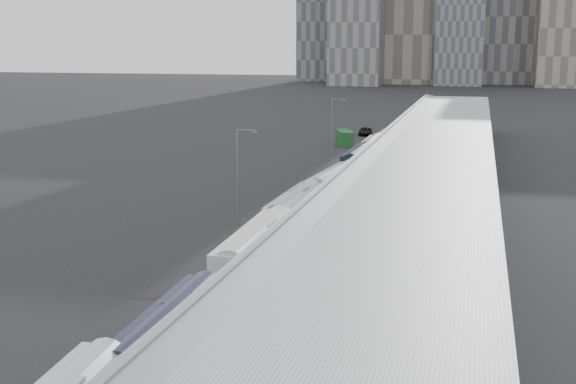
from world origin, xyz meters
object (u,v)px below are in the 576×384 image
(bus_2, at_px, (258,257))
(suv, at_px, (365,131))
(bus_5, at_px, (360,164))
(bus_4, at_px, (335,189))
(street_lamp_near, at_px, (239,170))
(bus_1, at_px, (170,343))
(shipping_container, at_px, (344,138))
(bus_6, at_px, (372,153))
(street_lamp_far, at_px, (333,123))
(bus_3, at_px, (296,214))

(bus_2, distance_m, suv, 88.78)
(bus_2, bearing_deg, bus_5, 88.25)
(bus_4, distance_m, street_lamp_near, 14.01)
(suv, bearing_deg, bus_5, -88.18)
(street_lamp_near, bearing_deg, bus_1, -78.11)
(bus_5, relative_size, shipping_container, 2.19)
(bus_5, xyz_separation_m, street_lamp_near, (-6.92, -28.61, 3.63))
(bus_6, height_order, shipping_container, bus_6)
(bus_1, bearing_deg, shipping_container, 92.66)
(street_lamp_far, distance_m, shipping_container, 13.44)
(bus_3, height_order, bus_6, bus_3)
(street_lamp_near, xyz_separation_m, suv, (0.74, 73.11, -4.55))
(street_lamp_near, height_order, street_lamp_far, street_lamp_near)
(bus_1, relative_size, bus_3, 0.95)
(bus_5, distance_m, bus_6, 10.94)
(bus_4, bearing_deg, street_lamp_far, 107.16)
(bus_1, relative_size, suv, 2.33)
(bus_6, height_order, suv, bus_6)
(bus_3, bearing_deg, suv, 95.31)
(bus_1, distance_m, suv, 104.23)
(bus_1, xyz_separation_m, street_lamp_far, (-6.48, 76.04, 3.64))
(bus_5, relative_size, bus_6, 1.05)
(bus_2, bearing_deg, bus_1, -91.48)
(street_lamp_far, height_order, shipping_container, street_lamp_far)
(street_lamp_far, distance_m, suv, 28.39)
(bus_5, distance_m, street_lamp_near, 29.66)
(suv, bearing_deg, street_lamp_far, -97.52)
(bus_6, relative_size, street_lamp_far, 1.43)
(bus_1, height_order, bus_5, bus_5)
(bus_3, bearing_deg, bus_1, -87.29)
(bus_1, bearing_deg, bus_2, 87.92)
(bus_6, relative_size, shipping_container, 2.08)
(shipping_container, relative_size, suv, 1.16)
(bus_3, height_order, bus_5, bus_5)
(bus_5, distance_m, shipping_container, 30.26)
(bus_2, xyz_separation_m, bus_4, (0.38, 27.08, -0.09))
(bus_4, height_order, street_lamp_near, street_lamp_near)
(shipping_container, xyz_separation_m, suv, (1.30, 15.18, -0.54))
(street_lamp_near, bearing_deg, suv, 89.42)
(bus_2, bearing_deg, street_lamp_far, 94.86)
(bus_1, height_order, suv, bus_1)
(bus_3, height_order, suv, bus_3)
(bus_1, xyz_separation_m, bus_6, (0.43, 70.51, 0.07))
(street_lamp_near, xyz_separation_m, shipping_container, (-0.56, 57.93, -4.01))
(shipping_container, bearing_deg, street_lamp_near, -110.09)
(bus_2, relative_size, street_lamp_far, 1.57)
(bus_2, distance_m, street_lamp_near, 17.19)
(bus_3, distance_m, bus_5, 29.69)
(bus_3, distance_m, bus_4, 12.71)
(bus_4, relative_size, street_lamp_far, 1.50)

